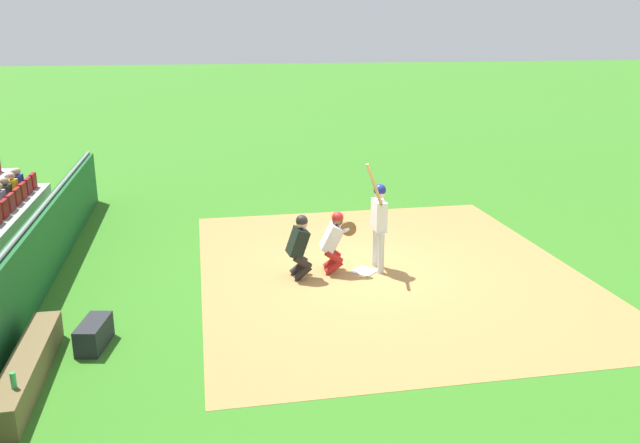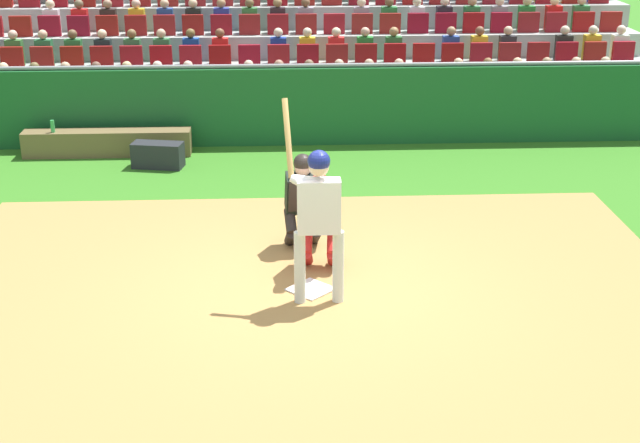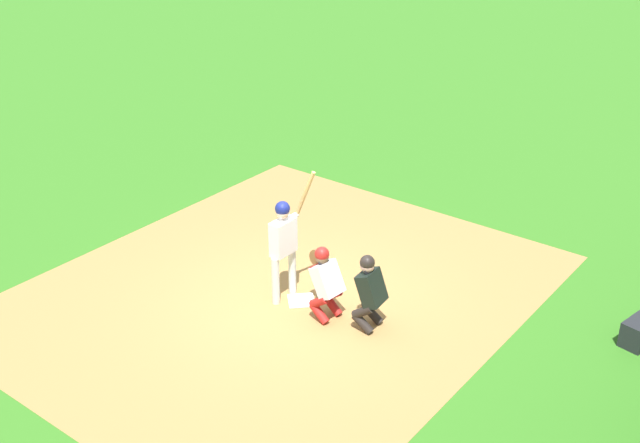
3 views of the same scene
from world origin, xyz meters
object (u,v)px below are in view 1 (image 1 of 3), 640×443
at_px(dugout_bench, 28,369).
at_px(water_bottle_on_bench, 13,380).
at_px(batter_at_plate, 379,217).
at_px(home_plate_umpire, 300,244).
at_px(catcher_crouching, 334,238).
at_px(home_plate_marker, 364,271).
at_px(equipment_duffel_bag, 94,334).

xyz_separation_m(dugout_bench, water_bottle_on_bench, (0.89, 0.07, 0.33)).
xyz_separation_m(batter_at_plate, water_bottle_on_bench, (4.25, -5.91, -0.58)).
bearing_deg(home_plate_umpire, catcher_crouching, 103.41).
distance_m(dugout_bench, water_bottle_on_bench, 0.95).
relative_size(catcher_crouching, dugout_bench, 0.45).
bearing_deg(home_plate_umpire, batter_at_plate, 94.18).
bearing_deg(batter_at_plate, home_plate_marker, -76.97).
bearing_deg(home_plate_umpire, dugout_bench, -53.24).
bearing_deg(water_bottle_on_bench, batter_at_plate, 125.77).
bearing_deg(dugout_bench, home_plate_umpire, 126.76).
xyz_separation_m(batter_at_plate, home_plate_umpire, (0.12, -1.63, -0.42)).
height_order(home_plate_umpire, dugout_bench, home_plate_umpire).
relative_size(batter_at_plate, catcher_crouching, 1.80).
distance_m(home_plate_marker, batter_at_plate, 1.15).
distance_m(home_plate_marker, dugout_bench, 6.57).
bearing_deg(dugout_bench, batter_at_plate, 119.37).
height_order(water_bottle_on_bench, equipment_duffel_bag, water_bottle_on_bench).
xyz_separation_m(batter_at_plate, equipment_duffel_bag, (2.41, -5.23, -0.92)).
relative_size(batter_at_plate, water_bottle_on_bench, 10.86).
distance_m(home_plate_marker, water_bottle_on_bench, 7.02).
distance_m(home_plate_marker, catcher_crouching, 0.93).
bearing_deg(water_bottle_on_bench, equipment_duffel_bag, 159.83).
bearing_deg(home_plate_marker, catcher_crouching, -101.71).
relative_size(home_plate_marker, dugout_bench, 0.15).
bearing_deg(water_bottle_on_bench, dugout_bench, -175.50).
xyz_separation_m(home_plate_marker, home_plate_umpire, (0.05, -1.34, 0.69)).
distance_m(home_plate_umpire, dugout_bench, 5.44).
relative_size(home_plate_marker, catcher_crouching, 0.34).
distance_m(batter_at_plate, equipment_duffel_bag, 5.83).
distance_m(water_bottle_on_bench, equipment_duffel_bag, 1.99).
bearing_deg(home_plate_marker, dugout_bench, -59.88).
distance_m(catcher_crouching, dugout_bench, 6.14).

